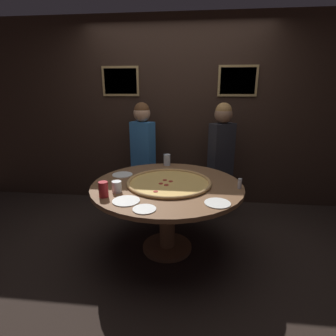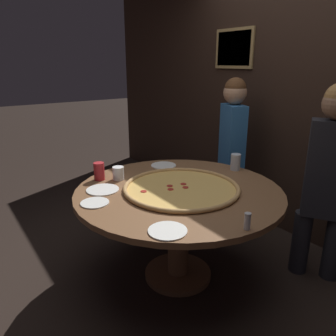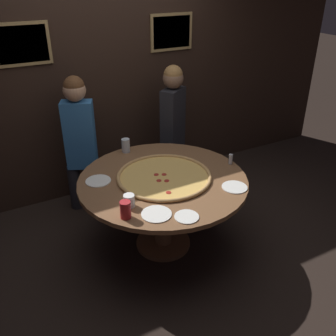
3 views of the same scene
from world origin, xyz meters
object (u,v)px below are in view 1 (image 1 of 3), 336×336
white_plate_far_back (144,209)px  white_plate_left_side (122,175)px  drink_cup_front_edge (167,160)px  condiment_shaker (240,184)px  diner_centre_back (221,154)px  white_plate_beside_cup (217,203)px  white_plate_right_side (126,201)px  diner_far_right (143,151)px  drink_cup_near_left (103,189)px  giant_pizza (169,182)px  dining_table (167,197)px  drink_cup_near_right (117,187)px

white_plate_far_back → white_plate_left_side: 0.92m
drink_cup_front_edge → condiment_shaker: bearing=-42.7°
diner_centre_back → white_plate_beside_cup: bearing=50.6°
white_plate_far_back → white_plate_right_side: same height
condiment_shaker → diner_far_right: (-1.14, 1.04, 0.05)m
white_plate_right_side → drink_cup_near_left: bearing=161.3°
white_plate_right_side → diner_centre_back: size_ratio=0.16×
giant_pizza → white_plate_beside_cup: size_ratio=3.88×
dining_table → drink_cup_near_right: drink_cup_near_right is taller
giant_pizza → diner_far_right: bearing=115.2°
drink_cup_near_left → diner_centre_back: bearing=49.3°
dining_table → white_plate_right_side: 0.57m
drink_cup_near_right → white_plate_far_back: (0.32, -0.34, -0.05)m
white_plate_left_side → giant_pizza: bearing=-21.6°
drink_cup_front_edge → white_plate_beside_cup: size_ratio=0.64×
white_plate_left_side → diner_centre_back: diner_centre_back is taller
giant_pizza → white_plate_left_side: bearing=158.4°
white_plate_beside_cup → diner_far_right: bearing=122.7°
drink_cup_near_right → drink_cup_near_left: drink_cup_near_left is taller
white_plate_beside_cup → drink_cup_near_right: bearing=169.9°
dining_table → white_plate_beside_cup: size_ratio=6.91×
white_plate_right_side → giant_pizza: bearing=56.4°
dining_table → drink_cup_near_left: size_ratio=10.85×
white_plate_beside_cup → dining_table: bearing=137.5°
drink_cup_front_edge → drink_cup_near_left: bearing=-112.6°
white_plate_right_side → dining_table: bearing=57.5°
drink_cup_near_left → diner_far_right: (0.07, 1.38, 0.03)m
white_plate_left_side → drink_cup_near_right: bearing=-79.8°
giant_pizza → white_plate_beside_cup: (0.45, -0.44, -0.01)m
drink_cup_front_edge → diner_centre_back: size_ratio=0.09×
drink_cup_near_right → drink_cup_near_left: 0.15m
giant_pizza → drink_cup_near_left: drink_cup_near_left is taller
giant_pizza → diner_far_right: (-0.46, 0.98, 0.09)m
white_plate_left_side → diner_centre_back: 1.31m
giant_pizza → drink_cup_front_edge: 0.66m
diner_centre_back → white_plate_right_side: bearing=23.2°
diner_centre_back → dining_table: bearing=22.9°
white_plate_right_side → diner_far_right: (-0.15, 1.45, 0.10)m
white_plate_beside_cup → condiment_shaker: 0.44m
giant_pizza → drink_cup_near_right: size_ratio=8.22×
drink_cup_front_edge → white_plate_beside_cup: bearing=-63.5°
drink_cup_front_edge → white_plate_far_back: 1.26m
white_plate_right_side → drink_cup_near_right: bearing=124.8°
drink_cup_near_left → white_plate_beside_cup: 0.98m
condiment_shaker → white_plate_far_back: bearing=-145.9°
white_plate_far_back → diner_centre_back: 1.67m
drink_cup_front_edge → diner_far_right: diner_far_right is taller
white_plate_far_back → diner_centre_back: (0.71, 1.51, 0.10)m
white_plate_beside_cup → diner_centre_back: (0.13, 1.33, 0.10)m
giant_pizza → dining_table: bearing=-154.8°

